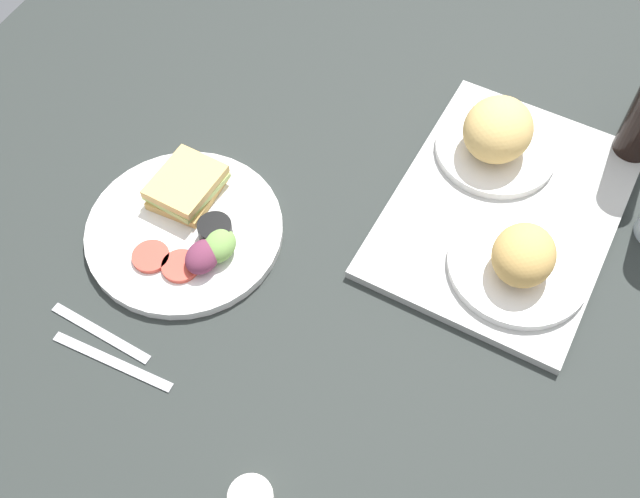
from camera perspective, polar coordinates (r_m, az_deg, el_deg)
name	(u,v)px	position (r cm, az deg, el deg)	size (l,w,h in cm)	color
ground_plane	(308,252)	(115.95, -0.92, -0.20)	(190.00, 150.00, 3.00)	#282D2B
serving_tray	(504,210)	(121.14, 13.86, 2.92)	(45.00, 33.00, 1.60)	#B2B2AD
bread_plate_near	(497,136)	(123.97, 13.35, 8.39)	(19.75, 19.75, 10.00)	white
bread_plate_far	(521,260)	(111.86, 15.07, -0.81)	(20.97, 20.97, 8.50)	white
plate_with_salad	(188,225)	(116.65, -10.00, 1.79)	(30.32, 30.32, 5.40)	white
fork	(100,333)	(111.52, -16.37, -6.12)	(17.00, 1.40, 0.50)	#B7B7BC
knife	(112,361)	(109.05, -15.55, -8.23)	(19.00, 1.40, 0.50)	#B7B7BC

